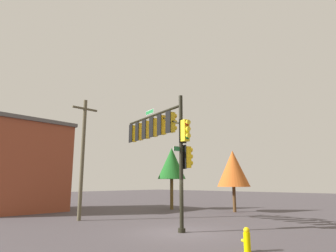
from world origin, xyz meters
TOP-DOWN VIEW (x-y plane):
  - ground_plane at (0.00, 0.00)m, footprint 120.00×120.00m
  - signal_pole_assembly at (1.93, -0.54)m, footprint 6.42×2.12m
  - utility_pole at (7.62, 1.02)m, footprint 0.25×1.80m
  - fire_hydrant at (-4.24, 1.51)m, footprint 0.33×0.24m
  - tree_near at (8.46, -8.78)m, footprint 2.56×2.56m
  - tree_far at (3.09, -10.51)m, footprint 2.71×2.71m
  - brick_building at (16.63, 1.58)m, footprint 6.63×6.73m

SIDE VIEW (x-z plane):
  - ground_plane at x=0.00m, z-range 0.00..0.00m
  - fire_hydrant at x=-4.24m, z-range 0.00..0.83m
  - tree_far at x=3.09m, z-range 1.00..6.04m
  - brick_building at x=16.63m, z-range 0.01..7.46m
  - tree_near at x=8.46m, z-range 1.31..6.85m
  - utility_pole at x=7.62m, z-range 0.17..8.08m
  - signal_pole_assembly at x=1.93m, z-range 1.60..8.49m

